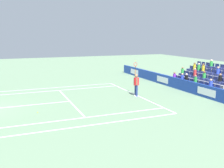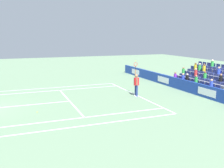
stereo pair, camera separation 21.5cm
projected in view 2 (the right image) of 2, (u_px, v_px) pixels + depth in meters
The scene contains 12 objects.
line_baseline at pixel (136, 95), 20.71m from camera, with size 10.97×0.10×0.01m, color white.
line_service at pixel (70, 101), 18.74m from camera, with size 8.23×0.10×0.01m, color white.
line_centre_service at pixel (24, 105), 17.59m from camera, with size 0.10×6.40×0.01m, color white.
line_singles_sideline_left at pixel (55, 91), 22.34m from camera, with size 0.10×11.89×0.01m, color white.
line_singles_sideline_right at pixel (77, 118), 14.81m from camera, with size 0.10×11.89×0.01m, color white.
line_doubles_sideline_left at pixel (52, 88), 23.59m from camera, with size 0.10×11.89×0.01m, color white.
line_doubles_sideline_right at pixel (83, 126), 13.56m from camera, with size 0.10×11.89×0.01m, color white.
line_centre_mark at pixel (135, 95), 20.68m from camera, with size 0.10×0.20×0.01m, color white.
sponsor_barrier at pixel (183, 85), 22.28m from camera, with size 24.34×0.22×0.99m.
tennis_player at pixel (136, 84), 20.10m from camera, with size 0.53×0.37×2.85m.
stadium_stand at pixel (209, 81), 23.31m from camera, with size 6.20×3.80×2.54m.
loose_tennis_ball at pixel (37, 112), 15.94m from camera, with size 0.07×0.07×0.07m, color #D1E533.
Camera 2 is at (-18.07, -2.68, 4.74)m, focal length 40.60 mm.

